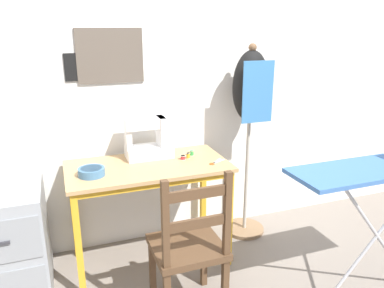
{
  "coord_description": "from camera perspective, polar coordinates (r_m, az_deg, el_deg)",
  "views": [
    {
      "loc": [
        -0.53,
        -2.03,
        1.62
      ],
      "look_at": [
        0.3,
        0.25,
        0.86
      ],
      "focal_mm": 35.0,
      "sensor_mm": 36.0,
      "label": 1
    }
  ],
  "objects": [
    {
      "name": "ground_plane",
      "position": [
        2.65,
        -4.61,
        -20.31
      ],
      "size": [
        14.0,
        14.0,
        0.0
      ],
      "primitive_type": "plane",
      "color": "gray"
    },
    {
      "name": "wall_back",
      "position": [
        2.73,
        -8.87,
        10.02
      ],
      "size": [
        10.0,
        0.07,
        2.55
      ],
      "color": "silver",
      "rests_on": "ground_plane"
    },
    {
      "name": "sewing_table",
      "position": [
        2.55,
        -6.58,
        -5.23
      ],
      "size": [
        1.07,
        0.56,
        0.74
      ],
      "color": "tan",
      "rests_on": "ground_plane"
    },
    {
      "name": "sewing_machine",
      "position": [
        2.63,
        -6.21,
        0.85
      ],
      "size": [
        0.34,
        0.18,
        0.31
      ],
      "color": "white",
      "rests_on": "sewing_table"
    },
    {
      "name": "fabric_bowl",
      "position": [
        2.4,
        -15.06,
        -4.08
      ],
      "size": [
        0.16,
        0.16,
        0.05
      ],
      "color": "teal",
      "rests_on": "sewing_table"
    },
    {
      "name": "scissors",
      "position": [
        2.54,
        3.49,
        -2.84
      ],
      "size": [
        0.14,
        0.1,
        0.01
      ],
      "color": "silver",
      "rests_on": "sewing_table"
    },
    {
      "name": "thread_spool_near_machine",
      "position": [
        2.59,
        -1.4,
        -2.08
      ],
      "size": [
        0.04,
        0.04,
        0.03
      ],
      "color": "red",
      "rests_on": "sewing_table"
    },
    {
      "name": "thread_spool_mid_table",
      "position": [
        2.62,
        -0.59,
        -1.79
      ],
      "size": [
        0.03,
        0.03,
        0.04
      ],
      "color": "yellow",
      "rests_on": "sewing_table"
    },
    {
      "name": "thread_spool_far_edge",
      "position": [
        2.68,
        -0.07,
        -1.37
      ],
      "size": [
        0.04,
        0.04,
        0.04
      ],
      "color": "green",
      "rests_on": "sewing_table"
    },
    {
      "name": "wooden_chair",
      "position": [
        2.19,
        -0.47,
        -15.55
      ],
      "size": [
        0.4,
        0.38,
        0.91
      ],
      "color": "#513823",
      "rests_on": "ground_plane"
    },
    {
      "name": "filing_cabinet",
      "position": [
        2.63,
        -26.1,
        -13.26
      ],
      "size": [
        0.45,
        0.57,
        0.71
      ],
      "color": "#93999E",
      "rests_on": "ground_plane"
    },
    {
      "name": "dress_form",
      "position": [
        2.84,
        8.87,
        6.37
      ],
      "size": [
        0.32,
        0.32,
        1.51
      ],
      "color": "#846647",
      "rests_on": "ground_plane"
    }
  ]
}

